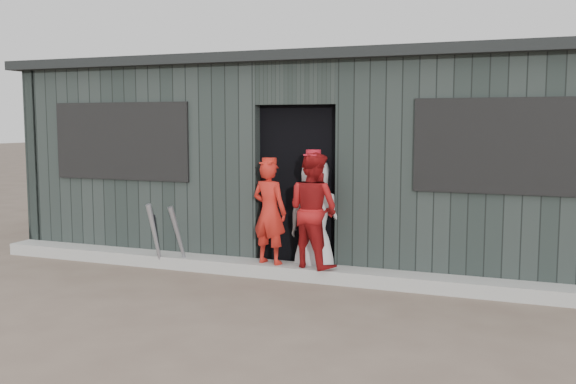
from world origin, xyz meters
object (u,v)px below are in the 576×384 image
at_px(bat_right, 157,241).
at_px(bat_left, 155,236).
at_px(player_grey_back, 315,218).
at_px(dugout, 332,159).
at_px(player_red_right, 313,210).
at_px(bat_mid, 179,238).
at_px(player_red_left, 269,212).

bearing_deg(bat_right, bat_left, -68.17).
bearing_deg(bat_right, player_grey_back, 10.99).
bearing_deg(dugout, bat_right, -132.42).
distance_m(player_red_right, dugout, 1.78).
xyz_separation_m(player_red_right, player_grey_back, (-0.05, 0.22, -0.13)).
bearing_deg(bat_left, dugout, 49.23).
xyz_separation_m(player_red_right, dugout, (-0.30, 1.69, 0.48)).
height_order(bat_right, player_red_right, player_red_right).
xyz_separation_m(bat_right, player_grey_back, (1.93, 0.38, 0.34)).
relative_size(bat_right, player_grey_back, 0.50).
xyz_separation_m(player_grey_back, dugout, (-0.25, 1.47, 0.61)).
height_order(bat_right, dugout, dugout).
bearing_deg(player_grey_back, dugout, -77.64).
height_order(bat_mid, bat_right, bat_mid).
relative_size(bat_mid, bat_right, 1.19).
height_order(player_red_left, player_grey_back, same).
bearing_deg(player_red_right, bat_right, 26.91).
bearing_deg(bat_mid, player_red_right, 5.38).
height_order(player_red_left, player_red_right, player_red_right).
relative_size(bat_mid, player_red_right, 0.62).
bearing_deg(player_grey_back, bat_mid, 15.95).
distance_m(bat_right, player_red_left, 1.52).
xyz_separation_m(bat_left, player_red_right, (1.95, 0.23, 0.39)).
bearing_deg(dugout, player_red_right, -79.91).
bearing_deg(bat_mid, bat_left, -166.53).
distance_m(bat_left, player_red_right, 2.01).
height_order(player_red_right, player_grey_back, player_red_right).
bearing_deg(dugout, player_grey_back, -80.30).
height_order(bat_mid, dugout, dugout).
distance_m(player_red_left, player_grey_back, 0.54).
bearing_deg(player_grey_back, bat_left, 15.98).
distance_m(bat_left, bat_right, 0.11).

